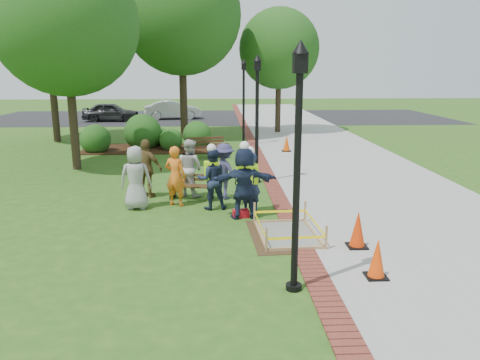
{
  "coord_description": "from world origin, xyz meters",
  "views": [
    {
      "loc": [
        -0.07,
        -10.56,
        3.82
      ],
      "look_at": [
        0.5,
        1.2,
        1.0
      ],
      "focal_mm": 35.0,
      "sensor_mm": 36.0,
      "label": 1
    }
  ],
  "objects_px": {
    "wet_concrete_pad": "(287,226)",
    "hivis_worker_c": "(212,177)",
    "cone_front": "(377,259)",
    "lamp_near": "(298,152)",
    "bench_near": "(192,192)",
    "hivis_worker_a": "(244,181)",
    "hivis_worker_b": "(250,180)"
  },
  "relations": [
    {
      "from": "wet_concrete_pad",
      "to": "hivis_worker_b",
      "type": "bearing_deg",
      "value": 111.9
    },
    {
      "from": "wet_concrete_pad",
      "to": "hivis_worker_b",
      "type": "xyz_separation_m",
      "value": [
        -0.75,
        1.87,
        0.67
      ]
    },
    {
      "from": "lamp_near",
      "to": "hivis_worker_b",
      "type": "relative_size",
      "value": 2.35
    },
    {
      "from": "bench_near",
      "to": "lamp_near",
      "type": "xyz_separation_m",
      "value": [
        2.11,
        -5.98,
        2.24
      ]
    },
    {
      "from": "wet_concrete_pad",
      "to": "hivis_worker_b",
      "type": "height_order",
      "value": "hivis_worker_b"
    },
    {
      "from": "hivis_worker_c",
      "to": "wet_concrete_pad",
      "type": "bearing_deg",
      "value": -51.7
    },
    {
      "from": "bench_near",
      "to": "lamp_near",
      "type": "relative_size",
      "value": 0.34
    },
    {
      "from": "cone_front",
      "to": "lamp_near",
      "type": "xyz_separation_m",
      "value": [
        -1.61,
        -0.38,
        2.1
      ]
    },
    {
      "from": "hivis_worker_a",
      "to": "hivis_worker_c",
      "type": "xyz_separation_m",
      "value": [
        -0.85,
        0.84,
        -0.09
      ]
    },
    {
      "from": "wet_concrete_pad",
      "to": "hivis_worker_a",
      "type": "distance_m",
      "value": 1.85
    },
    {
      "from": "hivis_worker_c",
      "to": "hivis_worker_a",
      "type": "bearing_deg",
      "value": -44.92
    },
    {
      "from": "lamp_near",
      "to": "hivis_worker_a",
      "type": "relative_size",
      "value": 2.1
    },
    {
      "from": "hivis_worker_a",
      "to": "hivis_worker_b",
      "type": "relative_size",
      "value": 1.12
    },
    {
      "from": "hivis_worker_a",
      "to": "cone_front",
      "type": "bearing_deg",
      "value": -59.0
    },
    {
      "from": "cone_front",
      "to": "lamp_near",
      "type": "height_order",
      "value": "lamp_near"
    },
    {
      "from": "cone_front",
      "to": "hivis_worker_b",
      "type": "relative_size",
      "value": 0.43
    },
    {
      "from": "cone_front",
      "to": "hivis_worker_c",
      "type": "relative_size",
      "value": 0.43
    },
    {
      "from": "bench_near",
      "to": "hivis_worker_c",
      "type": "bearing_deg",
      "value": -58.36
    },
    {
      "from": "hivis_worker_b",
      "to": "wet_concrete_pad",
      "type": "bearing_deg",
      "value": -68.1
    },
    {
      "from": "lamp_near",
      "to": "wet_concrete_pad",
      "type": "bearing_deg",
      "value": 83.96
    },
    {
      "from": "hivis_worker_b",
      "to": "bench_near",
      "type": "bearing_deg",
      "value": 139.88
    },
    {
      "from": "hivis_worker_a",
      "to": "bench_near",
      "type": "bearing_deg",
      "value": 128.39
    },
    {
      "from": "bench_near",
      "to": "hivis_worker_c",
      "type": "height_order",
      "value": "hivis_worker_c"
    },
    {
      "from": "wet_concrete_pad",
      "to": "hivis_worker_a",
      "type": "height_order",
      "value": "hivis_worker_a"
    },
    {
      "from": "wet_concrete_pad",
      "to": "hivis_worker_c",
      "type": "relative_size",
      "value": 1.3
    },
    {
      "from": "bench_near",
      "to": "cone_front",
      "type": "distance_m",
      "value": 6.72
    },
    {
      "from": "cone_front",
      "to": "hivis_worker_c",
      "type": "xyz_separation_m",
      "value": [
        -3.1,
        4.59,
        0.53
      ]
    },
    {
      "from": "bench_near",
      "to": "cone_front",
      "type": "relative_size",
      "value": 1.83
    },
    {
      "from": "wet_concrete_pad",
      "to": "cone_front",
      "type": "distance_m",
      "value": 2.69
    },
    {
      "from": "wet_concrete_pad",
      "to": "hivis_worker_c",
      "type": "distance_m",
      "value": 2.94
    },
    {
      "from": "hivis_worker_a",
      "to": "lamp_near",
      "type": "bearing_deg",
      "value": -81.16
    },
    {
      "from": "cone_front",
      "to": "hivis_worker_b",
      "type": "xyz_separation_m",
      "value": [
        -2.07,
        4.21,
        0.53
      ]
    }
  ]
}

